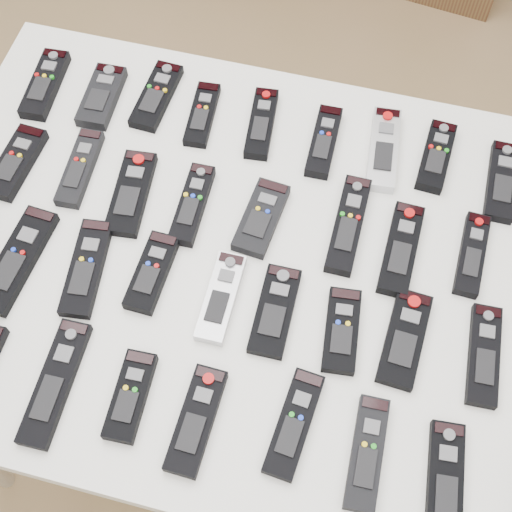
% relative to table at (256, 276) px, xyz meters
% --- Properties ---
extents(ground, '(4.00, 4.00, 0.00)m').
position_rel_table_xyz_m(ground, '(-0.11, 0.06, -0.72)').
color(ground, olive).
rests_on(ground, ground).
extents(table, '(1.25, 0.88, 0.78)m').
position_rel_table_xyz_m(table, '(0.00, 0.00, 0.00)').
color(table, white).
rests_on(table, ground).
extents(remote_0, '(0.06, 0.17, 0.02)m').
position_rel_table_xyz_m(remote_0, '(-0.51, 0.28, 0.07)').
color(remote_0, black).
rests_on(remote_0, table).
extents(remote_1, '(0.07, 0.15, 0.02)m').
position_rel_table_xyz_m(remote_1, '(-0.39, 0.28, 0.07)').
color(remote_1, black).
rests_on(remote_1, table).
extents(remote_2, '(0.06, 0.17, 0.02)m').
position_rel_table_xyz_m(remote_2, '(-0.28, 0.31, 0.07)').
color(remote_2, black).
rests_on(remote_2, table).
extents(remote_3, '(0.06, 0.15, 0.02)m').
position_rel_table_xyz_m(remote_3, '(-0.18, 0.28, 0.07)').
color(remote_3, black).
rests_on(remote_3, table).
extents(remote_4, '(0.06, 0.17, 0.02)m').
position_rel_table_xyz_m(remote_4, '(-0.06, 0.29, 0.07)').
color(remote_4, black).
rests_on(remote_4, table).
extents(remote_5, '(0.05, 0.16, 0.02)m').
position_rel_table_xyz_m(remote_5, '(0.06, 0.28, 0.07)').
color(remote_5, black).
rests_on(remote_5, table).
extents(remote_6, '(0.07, 0.19, 0.02)m').
position_rel_table_xyz_m(remote_6, '(0.18, 0.29, 0.07)').
color(remote_6, '#B7B7BC').
rests_on(remote_6, table).
extents(remote_7, '(0.06, 0.16, 0.02)m').
position_rel_table_xyz_m(remote_7, '(0.28, 0.30, 0.07)').
color(remote_7, black).
rests_on(remote_7, table).
extents(remote_8, '(0.05, 0.17, 0.02)m').
position_rel_table_xyz_m(remote_8, '(0.40, 0.27, 0.07)').
color(remote_8, black).
rests_on(remote_8, table).
extents(remote_10, '(0.07, 0.16, 0.02)m').
position_rel_table_xyz_m(remote_10, '(-0.49, 0.09, 0.07)').
color(remote_10, black).
rests_on(remote_10, table).
extents(remote_11, '(0.06, 0.17, 0.02)m').
position_rel_table_xyz_m(remote_11, '(-0.37, 0.10, 0.07)').
color(remote_11, black).
rests_on(remote_11, table).
extents(remote_12, '(0.08, 0.18, 0.02)m').
position_rel_table_xyz_m(remote_12, '(-0.26, 0.08, 0.07)').
color(remote_12, black).
rests_on(remote_12, table).
extents(remote_13, '(0.05, 0.17, 0.02)m').
position_rel_table_xyz_m(remote_13, '(-0.14, 0.08, 0.07)').
color(remote_13, black).
rests_on(remote_13, table).
extents(remote_14, '(0.08, 0.16, 0.02)m').
position_rel_table_xyz_m(remote_14, '(-0.01, 0.08, 0.07)').
color(remote_14, black).
rests_on(remote_14, table).
extents(remote_15, '(0.05, 0.20, 0.02)m').
position_rel_table_xyz_m(remote_15, '(0.14, 0.11, 0.07)').
color(remote_15, black).
rests_on(remote_15, table).
extents(remote_16, '(0.06, 0.18, 0.02)m').
position_rel_table_xyz_m(remote_16, '(0.24, 0.08, 0.07)').
color(remote_16, black).
rests_on(remote_16, table).
extents(remote_17, '(0.05, 0.16, 0.02)m').
position_rel_table_xyz_m(remote_17, '(0.37, 0.10, 0.07)').
color(remote_17, black).
rests_on(remote_17, table).
extents(remote_20, '(0.07, 0.21, 0.02)m').
position_rel_table_xyz_m(remote_20, '(-0.40, -0.11, 0.07)').
color(remote_20, black).
rests_on(remote_20, table).
extents(remote_21, '(0.08, 0.19, 0.02)m').
position_rel_table_xyz_m(remote_21, '(-0.28, -0.09, 0.07)').
color(remote_21, black).
rests_on(remote_21, table).
extents(remote_22, '(0.06, 0.15, 0.02)m').
position_rel_table_xyz_m(remote_22, '(-0.17, -0.07, 0.07)').
color(remote_22, black).
rests_on(remote_22, table).
extents(remote_23, '(0.05, 0.17, 0.02)m').
position_rel_table_xyz_m(remote_23, '(-0.04, -0.09, 0.07)').
color(remote_23, '#B7B7BC').
rests_on(remote_23, table).
extents(remote_24, '(0.06, 0.16, 0.02)m').
position_rel_table_xyz_m(remote_24, '(0.06, -0.09, 0.07)').
color(remote_24, black).
rests_on(remote_24, table).
extents(remote_25, '(0.07, 0.15, 0.02)m').
position_rel_table_xyz_m(remote_25, '(0.17, -0.10, 0.07)').
color(remote_25, black).
rests_on(remote_25, table).
extents(remote_26, '(0.07, 0.17, 0.02)m').
position_rel_table_xyz_m(remote_26, '(0.27, -0.08, 0.07)').
color(remote_26, black).
rests_on(remote_26, table).
extents(remote_27, '(0.06, 0.17, 0.02)m').
position_rel_table_xyz_m(remote_27, '(0.41, -0.08, 0.07)').
color(remote_27, black).
rests_on(remote_27, table).
extents(remote_31, '(0.06, 0.21, 0.02)m').
position_rel_table_xyz_m(remote_31, '(-0.26, -0.30, 0.07)').
color(remote_31, black).
rests_on(remote_31, table).
extents(remote_32, '(0.06, 0.15, 0.02)m').
position_rel_table_xyz_m(remote_32, '(-0.13, -0.29, 0.07)').
color(remote_32, black).
rests_on(remote_32, table).
extents(remote_33, '(0.06, 0.17, 0.02)m').
position_rel_table_xyz_m(remote_33, '(-0.02, -0.30, 0.07)').
color(remote_33, black).
rests_on(remote_33, table).
extents(remote_34, '(0.06, 0.18, 0.02)m').
position_rel_table_xyz_m(remote_34, '(0.13, -0.27, 0.07)').
color(remote_34, black).
rests_on(remote_34, table).
extents(remote_35, '(0.05, 0.18, 0.02)m').
position_rel_table_xyz_m(remote_35, '(0.25, -0.28, 0.07)').
color(remote_35, black).
rests_on(remote_35, table).
extents(remote_36, '(0.07, 0.18, 0.02)m').
position_rel_table_xyz_m(remote_36, '(0.37, -0.30, 0.07)').
color(remote_36, black).
rests_on(remote_36, table).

